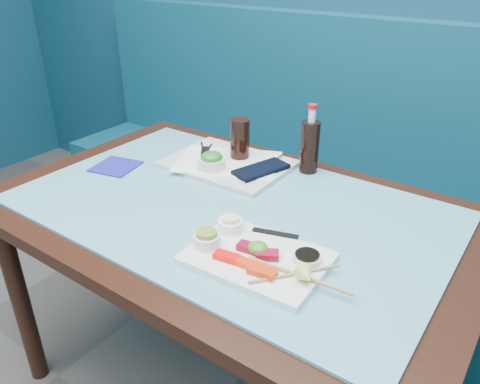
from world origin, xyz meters
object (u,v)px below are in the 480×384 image
Objects in this scene: dining_table at (230,232)px; cola_glass at (240,139)px; serving_tray at (228,164)px; seaweed_bowl at (212,164)px; booth_bench at (340,206)px; sashimi_plate at (257,258)px; blue_napkin at (116,166)px; cola_bottle_body at (310,147)px.

cola_glass is at bearing 120.05° from dining_table.
seaweed_bowl is (-0.01, -0.07, 0.03)m from serving_tray.
seaweed_bowl is 0.65× the size of cola_glass.
seaweed_bowl reaches higher than dining_table.
booth_bench reaches higher than sashimi_plate.
sashimi_plate is at bearing -77.91° from booth_bench.
dining_table is (0.00, -0.84, 0.29)m from booth_bench.
serving_tray is 2.94× the size of blue_napkin.
booth_bench is at bearing 74.06° from serving_tray.
dining_table is at bearing -102.41° from cola_bottle_body.
dining_table is 0.48m from blue_napkin.
cola_glass reaches higher than dining_table.
booth_bench is at bearing 98.51° from cola_bottle_body.
sashimi_plate is (0.22, -0.18, 0.10)m from dining_table.
dining_table is at bearing -53.18° from serving_tray.
blue_napkin reaches higher than dining_table.
serving_tray is 0.38m from blue_napkin.
sashimi_plate is 0.60m from cola_glass.
dining_table is at bearing -38.85° from seaweed_bowl.
booth_bench reaches higher than cola_bottle_body.
booth_bench is 21.87× the size of blue_napkin.
cola_bottle_body is at bearing 15.86° from cola_glass.
cola_bottle_body is (0.24, 0.12, 0.08)m from serving_tray.
serving_tray is (-0.17, 0.22, 0.10)m from dining_table.
dining_table is 0.26m from seaweed_bowl.
booth_bench is at bearing 99.17° from sashimi_plate.
serving_tray is at bearing 131.10° from sashimi_plate.
cola_bottle_body reaches higher than seaweed_bowl.
booth_bench is 0.83m from seaweed_bowl.
seaweed_bowl is 0.33m from blue_napkin.
seaweed_bowl is (-0.18, -0.70, 0.42)m from booth_bench.
cola_glass reaches higher than serving_tray.
booth_bench is at bearing 60.97° from blue_napkin.
serving_tray is at bearing -153.49° from cola_bottle_body.
sashimi_plate is 2.35× the size of blue_napkin.
serving_tray is at bearing 127.59° from dining_table.
cola_bottle_body is at bearing 37.79° from seaweed_bowl.
sashimi_plate reaches higher than blue_napkin.
cola_bottle_body reaches higher than blue_napkin.
booth_bench reaches higher than dining_table.
cola_glass is 0.24m from cola_bottle_body.
cola_glass is at bearing 126.70° from sashimi_plate.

